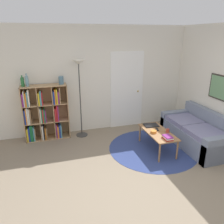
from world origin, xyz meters
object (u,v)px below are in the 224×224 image
couch (198,133)px  cup (168,131)px  laptop (151,125)px  bookshelf (44,114)px  bottle_middle (27,81)px  bowl (154,132)px  vase_on_shelf (61,80)px  floor_lamp (79,73)px  bottle_left (22,82)px  coffee_table (158,133)px

couch → cup: 0.85m
cup → laptop: bearing=110.6°
bookshelf → bottle_middle: bearing=-176.0°
laptop → bowl: size_ratio=2.62×
bowl → vase_on_shelf: vase_on_shelf is taller
floor_lamp → bottle_middle: (-1.13, 0.08, -0.13)m
vase_on_shelf → bottle_left: bearing=180.0°
coffee_table → bottle_middle: 3.04m
bookshelf → floor_lamp: size_ratio=0.70×
bookshelf → bowl: 2.55m
laptop → vase_on_shelf: size_ratio=1.82×
coffee_table → vase_on_shelf: vase_on_shelf is taller
floor_lamp → laptop: (1.45, -0.86, -1.11)m
cup → bottle_left: size_ratio=0.34×
laptop → bottle_middle: bottle_middle is taller
coffee_table → cup: bearing=-31.9°
bookshelf → laptop: (2.30, -0.95, -0.18)m
laptop → bottle_middle: (-2.57, 0.93, 0.98)m
laptop → bottle_left: size_ratio=1.35×
cup → bottle_middle: size_ratio=0.30×
coffee_table → couch: bearing=-2.8°
bottle_left → cup: bearing=-26.1°
coffee_table → cup: size_ratio=12.26×
couch → bowl: size_ratio=13.53×
bottle_left → vase_on_shelf: 0.82m
bottle_left → laptop: bearing=-19.6°
couch → bottle_left: bottle_left is taller
laptop → bottle_left: (-2.67, 0.95, 0.96)m
couch → bookshelf: bearing=157.9°
bottle_middle → bowl: bearing=-28.0°
floor_lamp → couch: (2.44, -1.24, -1.27)m
bottle_middle → vase_on_shelf: bottle_middle is taller
bowl → vase_on_shelf: size_ratio=0.69×
cup → floor_lamp: bearing=141.2°
bottle_left → vase_on_shelf: bottle_left is taller
bottle_middle → couch: bearing=-20.2°
bottle_middle → vase_on_shelf: bearing=1.5°
floor_lamp → coffee_table: (1.44, -1.19, -1.16)m
bookshelf → vase_on_shelf: 0.89m
bowl → coffee_table: bearing=16.4°
cup → bottle_middle: bottle_middle is taller
floor_lamp → bottle_middle: floor_lamp is taller
laptop → bottle_left: bearing=160.4°
bookshelf → coffee_table: bearing=-29.2°
bookshelf → bowl: (2.18, -1.32, -0.17)m
laptop → cup: size_ratio=4.00×
laptop → bowl: (-0.12, -0.37, 0.02)m
coffee_table → bottle_middle: bearing=153.8°
couch → coffee_table: (-1.00, 0.05, 0.11)m
laptop → vase_on_shelf: 2.28m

